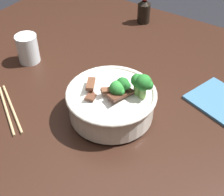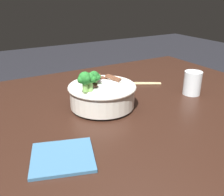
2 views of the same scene
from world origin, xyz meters
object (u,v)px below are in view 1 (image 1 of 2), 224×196
chopsticks_pair (9,109)px  folded_napkin (219,100)px  rice_bowl (112,100)px  drinking_glass (28,50)px  soy_sauce_bottle (144,10)px

chopsticks_pair → folded_napkin: folded_napkin is taller
rice_bowl → drinking_glass: size_ratio=2.53×
rice_bowl → drinking_glass: bearing=170.1°
drinking_glass → chopsticks_pair: (0.12, -0.20, -0.04)m
drinking_glass → folded_napkin: bearing=14.2°
rice_bowl → folded_napkin: bearing=44.0°
rice_bowl → folded_napkin: 0.30m
soy_sauce_bottle → folded_napkin: soy_sauce_bottle is taller
folded_napkin → drinking_glass: bearing=-165.8°
soy_sauce_bottle → folded_napkin: (0.40, -0.28, -0.04)m
rice_bowl → chopsticks_pair: size_ratio=1.22×
drinking_glass → soy_sauce_bottle: (0.18, 0.43, 0.01)m
chopsticks_pair → folded_napkin: (0.46, 0.34, 0.00)m
drinking_glass → soy_sauce_bottle: soy_sauce_bottle is taller
chopsticks_pair → soy_sauce_bottle: soy_sauce_bottle is taller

